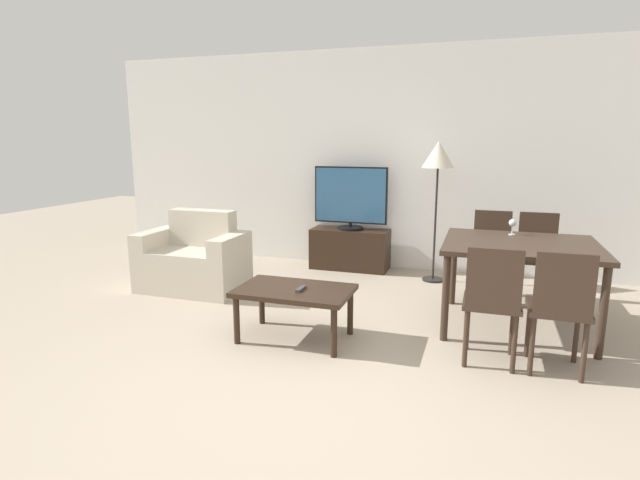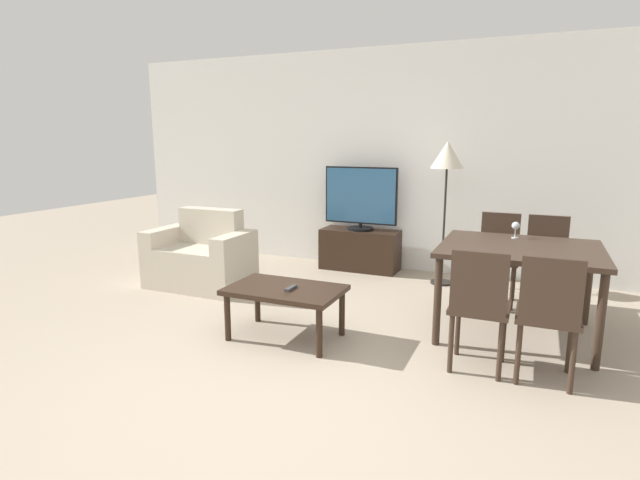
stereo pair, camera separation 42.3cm
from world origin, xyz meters
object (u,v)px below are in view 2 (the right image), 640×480
dining_chair_far (546,257)px  floor_lamp (447,161)px  wine_glass_left (516,227)px  tv_stand (360,250)px  tv (361,199)px  dining_chair_near_right (549,312)px  armchair (202,258)px  dining_chair_near (479,303)px  remote_primary (291,288)px  coffee_table (285,294)px  dining_table (520,256)px  dining_chair_far_left (498,253)px

dining_chair_far → floor_lamp: floor_lamp is taller
dining_chair_far → wine_glass_left: wine_glass_left is taller
tv_stand → tv: size_ratio=1.05×
dining_chair_near_right → floor_lamp: floor_lamp is taller
floor_lamp → wine_glass_left: 1.31m
armchair → dining_chair_near: bearing=-17.5°
tv_stand → remote_primary: tv_stand is taller
armchair → tv_stand: size_ratio=1.15×
coffee_table → floor_lamp: size_ratio=0.58×
dining_chair_far → tv_stand: bearing=162.8°
floor_lamp → remote_primary: floor_lamp is taller
dining_table → dining_chair_near: (-0.22, -0.85, -0.17)m
floor_lamp → remote_primary: 2.47m
dining_table → wine_glass_left: bearing=99.9°
tv → dining_chair_near_right: bearing=-48.1°
dining_chair_near_right → remote_primary: 1.88m
dining_chair_far_left → coffee_table: bearing=-131.8°
dining_chair_near → dining_chair_far_left: (0.00, 1.70, 0.00)m
dining_chair_far_left → wine_glass_left: bearing=-72.6°
dining_chair_near_right → floor_lamp: bearing=116.3°
tv_stand → dining_chair_far: (2.10, -0.65, 0.25)m
dining_table → dining_chair_near: bearing=-104.4°
dining_table → remote_primary: dining_table is taller
tv_stand → dining_chair_far_left: bearing=-21.3°
dining_table → remote_primary: size_ratio=8.31×
dining_chair_near_right → tv: bearing=131.9°
dining_chair_near → floor_lamp: (-0.61, 2.12, 0.88)m
floor_lamp → tv_stand: bearing=167.7°
dining_chair_far_left → wine_glass_left: size_ratio=6.08×
wine_glass_left → dining_chair_far_left: bearing=107.4°
tv_stand → dining_chair_far: 2.22m
tv → remote_primary: tv is taller
dining_chair_near_right → remote_primary: dining_chair_near_right is taller
wine_glass_left → dining_chair_far: bearing=61.2°
dining_chair_near_right → wine_glass_left: wine_glass_left is taller
tv → dining_table: (1.89, -1.50, -0.22)m
armchair → dining_chair_far_left: bearing=13.6°
dining_chair_near → dining_chair_far: bearing=75.6°
dining_chair_far_left → remote_primary: (-1.44, -1.71, -0.06)m
tv → dining_chair_near: size_ratio=1.03×
armchair → coffee_table: size_ratio=1.20×
armchair → dining_chair_near_right: bearing=-15.4°
coffee_table → dining_chair_near: dining_chair_near is taller
tv_stand → dining_chair_near_right: size_ratio=1.09×
coffee_table → dining_chair_near_right: dining_chair_near_right is taller
coffee_table → wine_glass_left: (1.67, 1.18, 0.48)m
coffee_table → dining_table: 1.94m
tv → dining_chair_near: bearing=-54.6°
floor_lamp → remote_primary: bearing=-111.3°
dining_chair_far → wine_glass_left: (-0.28, -0.51, 0.35)m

